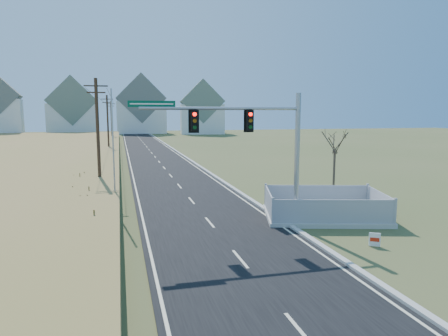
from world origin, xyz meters
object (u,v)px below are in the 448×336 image
Objects in this scene: traffic_signal_mast at (265,147)px; flagpole at (114,163)px; fence_enclosure at (324,213)px; open_sign at (375,239)px; bare_tree at (335,140)px.

traffic_signal_mast is 1.19× the size of flagpole.
fence_enclosure reaches higher than open_sign.
bare_tree is at bearing 69.74° from fence_enclosure.
bare_tree reaches higher than open_sign.
flagpole is 15.39m from bare_tree.
flagpole is (-12.28, 4.93, 2.82)m from fence_enclosure.
fence_enclosure is at bearing 117.77° from open_sign.
fence_enclosure is (4.34, 1.23, -4.22)m from traffic_signal_mast.
bare_tree is at bearing 37.10° from traffic_signal_mast.
bare_tree is (7.38, 5.45, -0.14)m from traffic_signal_mast.
fence_enclosure is at bearing -125.86° from bare_tree.
traffic_signal_mast is at bearing 164.85° from open_sign.
fence_enclosure is 13.53m from flagpole.
traffic_signal_mast reaches higher than open_sign.
traffic_signal_mast is at bearing -143.58° from bare_tree.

